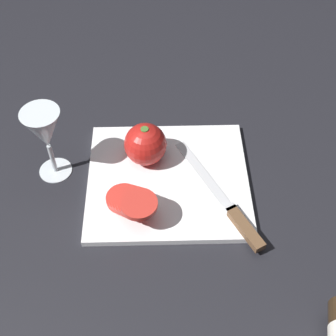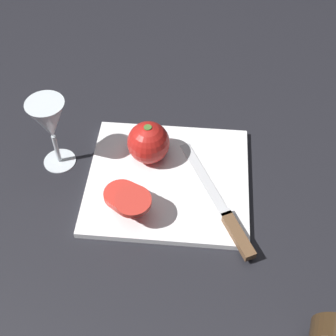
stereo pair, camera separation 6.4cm
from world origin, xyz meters
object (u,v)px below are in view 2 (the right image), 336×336
at_px(whole_tomato, 148,142).
at_px(tomato_slice_stack_near, 127,198).
at_px(wine_glass, 50,123).
at_px(knife, 230,222).

xyz_separation_m(whole_tomato, tomato_slice_stack_near, (-0.03, -0.13, -0.01)).
xyz_separation_m(wine_glass, tomato_slice_stack_near, (0.16, -0.11, -0.07)).
bearing_deg(tomato_slice_stack_near, wine_glass, 144.95).
xyz_separation_m(wine_glass, whole_tomato, (0.18, 0.02, -0.06)).
bearing_deg(knife, whole_tomato, 20.51).
height_order(whole_tomato, tomato_slice_stack_near, whole_tomato).
bearing_deg(tomato_slice_stack_near, knife, -6.18).
bearing_deg(wine_glass, whole_tomato, 5.28).
height_order(knife, tomato_slice_stack_near, tomato_slice_stack_near).
height_order(wine_glass, knife, wine_glass).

